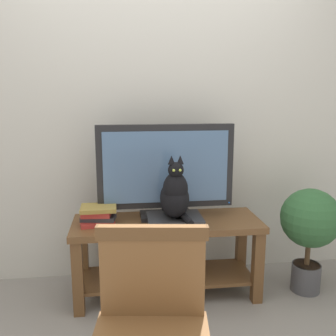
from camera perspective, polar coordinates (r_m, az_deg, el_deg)
The scene contains 8 objects.
back_wall at distance 2.90m, azimuth -2.42°, elevation 10.72°, with size 7.00×0.12×2.80m, color beige.
tv_stand at distance 2.69m, azimuth -0.14°, elevation -11.54°, with size 1.31×0.46×0.56m.
tv at distance 2.60m, azimuth -0.34°, elevation -0.29°, with size 0.95×0.20×0.67m.
media_box at distance 2.55m, azimuth 1.00°, elevation -7.99°, with size 0.37×0.28×0.06m.
cat at distance 2.48m, azimuth 1.09°, elevation -4.06°, with size 0.19×0.37×0.43m.
wooden_chair at distance 1.63m, azimuth -2.58°, elevation -22.52°, with size 0.53×0.53×0.89m.
book_stack at distance 2.59m, azimuth -10.71°, elevation -7.06°, with size 0.26×0.19×0.13m.
potted_plant at distance 2.88m, azimuth 20.89°, elevation -8.15°, with size 0.42×0.42×0.77m.
Camera 1 is at (-0.25, -1.92, 1.44)m, focal length 39.84 mm.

